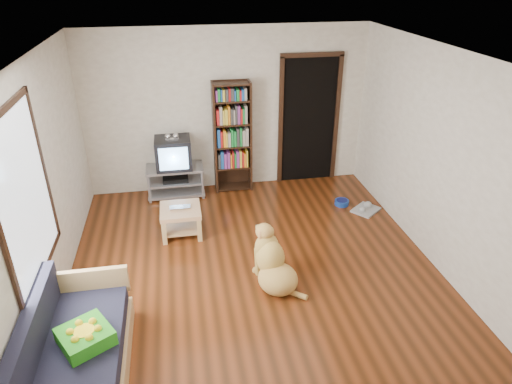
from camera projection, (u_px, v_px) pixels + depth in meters
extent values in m
plane|color=#612910|center=(255.00, 271.00, 5.66)|extent=(5.00, 5.00, 0.00)
plane|color=white|center=(255.00, 56.00, 4.47)|extent=(5.00, 5.00, 0.00)
plane|color=silver|center=(227.00, 111.00, 7.26)|extent=(4.50, 0.00, 4.50)
plane|color=silver|center=(324.00, 341.00, 2.87)|extent=(4.50, 0.00, 4.50)
plane|color=silver|center=(41.00, 192.00, 4.71)|extent=(0.00, 5.00, 5.00)
plane|color=silver|center=(441.00, 162.00, 5.42)|extent=(0.00, 5.00, 5.00)
cube|color=green|center=(85.00, 337.00, 4.01)|extent=(0.56, 0.56, 0.14)
imported|color=silver|center=(180.00, 209.00, 6.22)|extent=(0.29, 0.19, 0.02)
cylinder|color=navy|center=(342.00, 202.00, 7.16)|extent=(0.22, 0.22, 0.08)
cube|color=#A9A9A9|center=(366.00, 210.00, 7.00)|extent=(0.51, 0.50, 0.03)
cube|color=white|center=(25.00, 197.00, 4.18)|extent=(0.02, 1.30, 1.60)
cube|color=black|center=(3.00, 110.00, 3.81)|extent=(0.03, 1.42, 0.06)
cube|color=black|center=(44.00, 270.00, 4.55)|extent=(0.03, 1.42, 0.06)
cube|color=black|center=(2.00, 238.00, 3.57)|extent=(0.03, 0.06, 1.70)
cube|color=black|center=(43.00, 167.00, 4.80)|extent=(0.03, 0.06, 1.70)
cube|color=black|center=(309.00, 121.00, 7.57)|extent=(0.90, 0.02, 2.10)
cube|color=black|center=(281.00, 123.00, 7.48)|extent=(0.07, 0.05, 2.14)
cube|color=black|center=(336.00, 120.00, 7.63)|extent=(0.07, 0.05, 2.14)
cube|color=black|center=(312.00, 55.00, 7.07)|extent=(1.03, 0.05, 0.07)
cube|color=#99999E|center=(175.00, 168.00, 7.27)|extent=(0.90, 0.45, 0.04)
cube|color=#99999E|center=(176.00, 181.00, 7.37)|extent=(0.86, 0.42, 0.03)
cube|color=#99999E|center=(177.00, 192.00, 7.46)|extent=(0.90, 0.45, 0.04)
cylinder|color=#99999E|center=(149.00, 189.00, 7.13)|extent=(0.04, 0.04, 0.50)
cylinder|color=#99999E|center=(203.00, 184.00, 7.26)|extent=(0.04, 0.04, 0.50)
cylinder|color=#99999E|center=(150.00, 178.00, 7.48)|extent=(0.04, 0.04, 0.50)
cylinder|color=#99999E|center=(201.00, 174.00, 7.61)|extent=(0.04, 0.04, 0.50)
cube|color=black|center=(176.00, 178.00, 7.35)|extent=(0.40, 0.30, 0.07)
cube|color=black|center=(173.00, 153.00, 7.15)|extent=(0.55, 0.48, 0.48)
cube|color=black|center=(173.00, 148.00, 7.32)|extent=(0.40, 0.14, 0.36)
cube|color=#8CBFF2|center=(174.00, 159.00, 6.93)|extent=(0.44, 0.02, 0.36)
cube|color=silver|center=(172.00, 139.00, 6.99)|extent=(0.20, 0.07, 0.02)
sphere|color=silver|center=(168.00, 136.00, 6.96)|extent=(0.09, 0.09, 0.09)
sphere|color=silver|center=(176.00, 136.00, 6.98)|extent=(0.09, 0.09, 0.09)
cube|color=black|center=(215.00, 139.00, 7.26)|extent=(0.03, 0.30, 1.80)
cube|color=black|center=(250.00, 137.00, 7.35)|extent=(0.03, 0.30, 1.80)
cube|color=black|center=(231.00, 135.00, 7.43)|extent=(0.60, 0.02, 1.80)
cube|color=black|center=(234.00, 186.00, 7.70)|extent=(0.56, 0.28, 0.02)
cube|color=black|center=(233.00, 166.00, 7.53)|extent=(0.56, 0.28, 0.03)
cube|color=black|center=(233.00, 145.00, 7.36)|extent=(0.56, 0.28, 0.02)
cube|color=black|center=(232.00, 123.00, 7.20)|extent=(0.56, 0.28, 0.02)
cube|color=black|center=(231.00, 100.00, 7.03)|extent=(0.56, 0.28, 0.02)
cube|color=black|center=(231.00, 83.00, 6.91)|extent=(0.56, 0.28, 0.02)
cube|color=tan|center=(82.00, 376.00, 4.09)|extent=(0.80, 1.80, 0.22)
cube|color=#1E1E2D|center=(77.00, 359.00, 3.99)|extent=(0.74, 1.74, 0.18)
cube|color=#1E1E2D|center=(29.00, 341.00, 3.81)|extent=(0.12, 1.74, 0.40)
cube|color=tan|center=(88.00, 282.00, 4.66)|extent=(0.80, 0.06, 0.30)
cube|color=tan|center=(180.00, 210.00, 6.27)|extent=(0.55, 0.55, 0.06)
cube|color=tan|center=(182.00, 227.00, 6.39)|extent=(0.45, 0.45, 0.03)
cube|color=tan|center=(164.00, 233.00, 6.11)|extent=(0.06, 0.06, 0.34)
cube|color=tan|center=(199.00, 230.00, 6.19)|extent=(0.06, 0.06, 0.34)
cube|color=tan|center=(164.00, 216.00, 6.53)|extent=(0.06, 0.06, 0.34)
cube|color=tan|center=(197.00, 213.00, 6.60)|extent=(0.06, 0.06, 0.34)
ellipsoid|color=gold|center=(278.00, 279.00, 5.29)|extent=(0.59, 0.61, 0.34)
ellipsoid|color=gold|center=(270.00, 258.00, 5.35)|extent=(0.42, 0.44, 0.45)
ellipsoid|color=#B69546|center=(267.00, 246.00, 5.37)|extent=(0.36, 0.34, 0.32)
ellipsoid|color=tan|center=(265.00, 232.00, 5.33)|extent=(0.27, 0.28, 0.20)
ellipsoid|color=#B98A47|center=(260.00, 229.00, 5.43)|extent=(0.14, 0.19, 0.08)
sphere|color=black|center=(257.00, 226.00, 5.49)|extent=(0.04, 0.04, 0.04)
ellipsoid|color=tan|center=(260.00, 235.00, 5.28)|extent=(0.07, 0.08, 0.14)
ellipsoid|color=#B89946|center=(272.00, 232.00, 5.34)|extent=(0.07, 0.08, 0.14)
cylinder|color=#B79646|center=(258.00, 261.00, 5.52)|extent=(0.10, 0.13, 0.37)
cylinder|color=#BC8B48|center=(268.00, 258.00, 5.58)|extent=(0.10, 0.13, 0.37)
sphere|color=#B69A46|center=(256.00, 270.00, 5.63)|extent=(0.09, 0.09, 0.09)
sphere|color=#BA7D47|center=(266.00, 267.00, 5.69)|extent=(0.09, 0.09, 0.09)
cylinder|color=tan|center=(295.00, 294.00, 5.23)|extent=(0.28, 0.26, 0.07)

